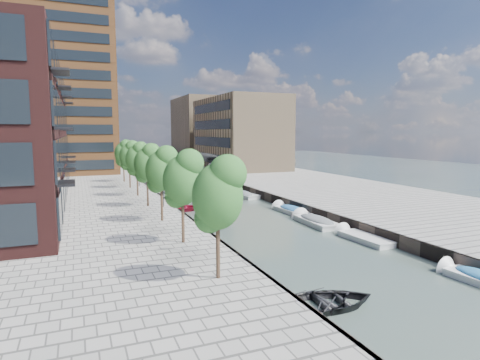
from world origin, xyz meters
TOP-DOWN VIEW (x-y plane):
  - water at (0.00, 40.00)m, footprint 300.00×300.00m
  - quay_right at (16.00, 40.00)m, footprint 20.00×140.00m
  - quay_wall_left at (-6.10, 40.00)m, footprint 0.25×140.00m
  - quay_wall_right at (6.10, 40.00)m, footprint 0.25×140.00m
  - far_closure at (0.00, 100.00)m, footprint 80.00×40.00m
  - apartment_block at (-20.00, 30.00)m, footprint 8.00×38.00m
  - tower at (-17.00, 65.00)m, footprint 18.00×18.00m
  - tan_block_near at (16.00, 62.00)m, footprint 12.00×25.00m
  - tan_block_far at (16.00, 88.00)m, footprint 12.00×20.00m
  - bridge at (0.00, 72.00)m, footprint 13.00×6.00m
  - tree_0 at (-8.50, 4.00)m, footprint 2.50×2.50m
  - tree_1 at (-8.50, 11.00)m, footprint 2.50×2.50m
  - tree_2 at (-8.50, 18.00)m, footprint 2.50×2.50m
  - tree_3 at (-8.50, 25.00)m, footprint 2.50×2.50m
  - tree_4 at (-8.50, 32.00)m, footprint 2.50×2.50m
  - tree_5 at (-8.50, 39.00)m, footprint 2.50×2.50m
  - tree_6 at (-8.50, 46.00)m, footprint 2.50×2.50m
  - lamp_0 at (-7.20, 8.00)m, footprint 0.24×0.24m
  - lamp_1 at (-7.20, 24.00)m, footprint 0.24×0.24m
  - lamp_2 at (-7.20, 40.00)m, footprint 0.24×0.24m
  - sloop_0 at (-4.93, 1.00)m, footprint 5.17×4.00m
  - sloop_1 at (-4.11, 1.00)m, footprint 5.10×3.90m
  - sloop_2 at (-5.17, 26.54)m, footprint 5.93×4.92m
  - sloop_3 at (-4.64, 38.99)m, footprint 5.29×4.05m
  - sloop_4 at (-4.99, 30.28)m, footprint 5.61×4.96m
  - motorboat_0 at (5.37, 0.45)m, footprint 1.94×4.82m
  - motorboat_1 at (4.70, 16.04)m, footprint 2.14×5.63m
  - motorboat_2 at (5.08, 10.14)m, footprint 1.98×5.05m
  - motorboat_3 at (5.25, 21.45)m, footprint 1.99×5.12m
  - motorboat_4 at (4.36, 32.67)m, footprint 3.12×5.91m
  - car at (9.48, 59.75)m, footprint 3.01×4.42m

SIDE VIEW (x-z plane):
  - water at x=0.00m, z-range 0.00..0.00m
  - sloop_0 at x=-4.93m, z-range -0.49..0.49m
  - sloop_1 at x=-4.11m, z-range -0.49..0.49m
  - sloop_2 at x=-5.17m, z-range -0.53..0.53m
  - sloop_3 at x=-4.64m, z-range -0.51..0.51m
  - sloop_4 at x=-4.99m, z-range -0.48..0.48m
  - motorboat_2 at x=5.08m, z-range -0.73..0.92m
  - motorboat_0 at x=5.37m, z-range -0.60..0.98m
  - motorboat_3 at x=5.25m, z-range -0.63..1.04m
  - motorboat_1 at x=4.70m, z-range -0.70..1.15m
  - motorboat_4 at x=4.36m, z-range -0.71..1.17m
  - quay_right at x=16.00m, z-range 0.00..1.00m
  - quay_wall_left at x=-6.10m, z-range 0.00..1.00m
  - quay_wall_right at x=6.10m, z-range 0.00..1.00m
  - far_closure at x=0.00m, z-range 0.00..1.00m
  - bridge at x=0.00m, z-range 0.74..2.04m
  - car at x=9.48m, z-range 1.00..2.40m
  - lamp_0 at x=-7.20m, z-range 1.45..5.57m
  - lamp_1 at x=-7.20m, z-range 1.45..5.57m
  - lamp_2 at x=-7.20m, z-range 1.45..5.57m
  - tree_0 at x=-8.50m, z-range 2.33..8.28m
  - tree_1 at x=-8.50m, z-range 2.33..8.28m
  - tree_2 at x=-8.50m, z-range 2.33..8.28m
  - tree_3 at x=-8.50m, z-range 2.33..8.28m
  - tree_4 at x=-8.50m, z-range 2.33..8.28m
  - tree_5 at x=-8.50m, z-range 2.33..8.28m
  - tree_6 at x=-8.50m, z-range 2.33..8.28m
  - apartment_block at x=-20.00m, z-range 1.00..15.00m
  - tan_block_near at x=16.00m, z-range 1.00..15.00m
  - tan_block_far at x=16.00m, z-range 1.00..17.00m
  - tower at x=-17.00m, z-range 1.00..31.00m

